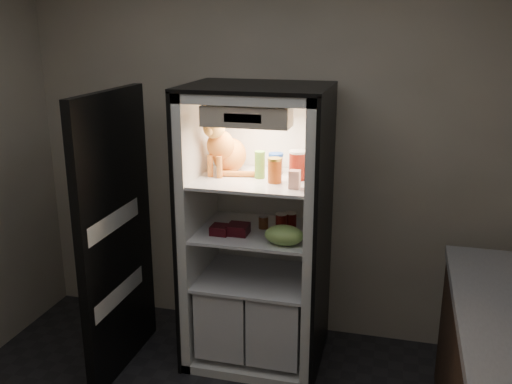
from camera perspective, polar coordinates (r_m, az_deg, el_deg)
room_shell at (r=2.32m, az=-8.30°, el=0.91°), size 3.60×3.60×3.60m
refrigerator at (r=3.83m, az=0.23°, el=-5.58°), size 0.90×0.72×1.88m
fridge_door at (r=3.77m, az=-13.82°, el=-4.46°), size 0.06×0.87×1.85m
tabby_cat at (r=3.71m, az=-3.12°, el=4.31°), size 0.36×0.43×0.43m
parmesan_shaker at (r=3.60m, az=0.38°, el=2.75°), size 0.07×0.07×0.17m
mayo_tub at (r=3.72m, az=2.01°, el=2.90°), size 0.10×0.10×0.13m
salsa_jar at (r=3.50m, az=1.89°, el=2.18°), size 0.09×0.09×0.16m
pepper_jar at (r=3.58m, az=4.19°, el=2.70°), size 0.11×0.11×0.18m
cream_carton at (r=3.39m, az=3.87°, el=1.27°), size 0.06×0.06×0.11m
soda_can_a at (r=3.72m, az=3.55°, el=-2.91°), size 0.07×0.07×0.12m
soda_can_b at (r=3.66m, az=3.50°, el=-3.08°), size 0.07×0.07×0.13m
soda_can_c at (r=3.64m, az=2.54°, el=-3.20°), size 0.07×0.07×0.14m
condiment_jar at (r=3.74m, az=0.75°, el=-2.98°), size 0.06×0.06×0.09m
grape_bag at (r=3.47m, az=2.83°, el=-4.33°), size 0.24×0.18×0.12m
berry_box_left at (r=3.65m, az=-3.59°, el=-3.79°), size 0.11×0.11×0.06m
berry_box_right at (r=3.64m, az=-1.79°, el=-3.74°), size 0.13×0.13×0.07m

